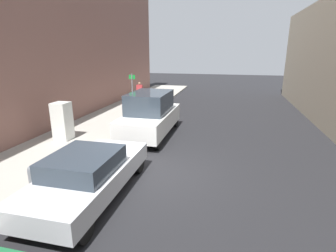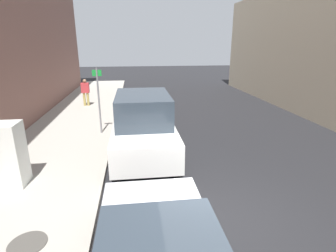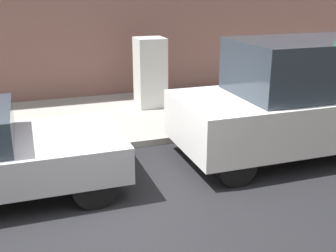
{
  "view_description": "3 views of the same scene",
  "coord_description": "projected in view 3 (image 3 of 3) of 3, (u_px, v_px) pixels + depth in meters",
  "views": [
    {
      "loc": [
        2.29,
        -7.85,
        4.01
      ],
      "look_at": [
        -0.01,
        1.71,
        1.18
      ],
      "focal_mm": 28.0,
      "sensor_mm": 36.0,
      "label": 1
    },
    {
      "loc": [
        -1.69,
        -4.64,
        3.74
      ],
      "look_at": [
        -0.53,
        4.39,
        0.83
      ],
      "focal_mm": 28.0,
      "sensor_mm": 36.0,
      "label": 2
    },
    {
      "loc": [
        4.8,
        -0.86,
        3.05
      ],
      "look_at": [
        -0.85,
        1.08,
        1.02
      ],
      "focal_mm": 45.0,
      "sensor_mm": 36.0,
      "label": 3
    }
  ],
  "objects": [
    {
      "name": "parked_van_white",
      "position": [
        303.0,
        99.0,
        7.7
      ],
      "size": [
        1.98,
        4.71,
        2.12
      ],
      "color": "silver",
      "rests_on": "ground"
    },
    {
      "name": "sidewalk_slab",
      "position": [
        71.0,
        122.0,
        9.58
      ],
      "size": [
        3.8,
        44.0,
        0.13
      ],
      "primitive_type": "cube",
      "color": "#9E998E",
      "rests_on": "ground"
    },
    {
      "name": "discarded_refrigerator",
      "position": [
        150.0,
        73.0,
        10.31
      ],
      "size": [
        0.68,
        0.7,
        1.69
      ],
      "color": "silver",
      "rests_on": "sidewalk_slab"
    },
    {
      "name": "ground_plane",
      "position": [
        111.0,
        227.0,
        5.55
      ],
      "size": [
        80.0,
        80.0,
        0.0
      ],
      "primitive_type": "plane",
      "color": "black"
    },
    {
      "name": "manhole_cover",
      "position": [
        58.0,
        130.0,
        8.8
      ],
      "size": [
        0.7,
        0.7,
        0.02
      ],
      "primitive_type": "cylinder",
      "color": "#47443F",
      "rests_on": "sidewalk_slab"
    }
  ]
}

